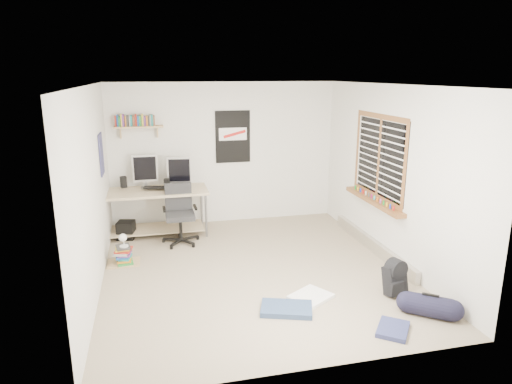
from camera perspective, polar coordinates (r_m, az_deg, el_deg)
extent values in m
cube|color=gray|center=(6.40, -0.39, -9.78)|extent=(4.00, 4.50, 0.01)
cube|color=white|center=(5.83, -0.43, 13.29)|extent=(4.00, 4.50, 0.01)
cube|color=silver|center=(8.16, -3.95, 4.80)|extent=(4.00, 0.01, 2.50)
cube|color=silver|center=(5.89, -19.78, 0.09)|extent=(0.01, 4.50, 2.50)
cube|color=silver|center=(6.72, 16.51, 2.07)|extent=(0.01, 4.50, 2.50)
cube|color=tan|center=(7.82, -12.48, -2.63)|extent=(1.90, 1.26, 0.80)
cube|color=#A2A1A6|center=(7.85, -13.67, 2.30)|extent=(0.40, 0.10, 0.44)
cube|color=gray|center=(7.65, -9.60, 2.10)|extent=(0.39, 0.15, 0.42)
cube|color=black|center=(7.88, -9.12, 2.38)|extent=(0.23, 0.40, 0.39)
cube|color=black|center=(7.73, -12.31, 0.57)|extent=(0.44, 0.23, 0.02)
cube|color=black|center=(7.87, -16.23, 1.20)|extent=(0.12, 0.12, 0.19)
cube|color=black|center=(7.63, -11.08, 1.03)|extent=(0.10, 0.10, 0.17)
cube|color=#262729|center=(7.31, -9.48, -2.69)|extent=(0.63, 0.63, 0.95)
cube|color=tan|center=(7.87, -14.45, 7.91)|extent=(0.80, 0.22, 0.24)
cube|color=black|center=(8.12, -2.91, 6.90)|extent=(0.62, 0.03, 0.92)
cube|color=navy|center=(7.01, -18.78, 4.49)|extent=(0.02, 0.42, 0.60)
cube|color=brown|center=(6.91, 15.02, 4.21)|extent=(0.10, 1.50, 1.26)
cube|color=#B7B2A8|center=(7.27, 14.35, -6.38)|extent=(0.08, 2.50, 0.18)
cube|color=black|center=(5.91, 16.96, -10.46)|extent=(0.31, 0.27, 0.35)
cylinder|color=black|center=(5.59, 20.88, -13.02)|extent=(0.35, 0.35, 0.48)
cube|color=white|center=(5.70, 6.87, -12.86)|extent=(0.60, 0.58, 0.04)
cube|color=navy|center=(5.40, 3.83, -14.37)|extent=(0.67, 0.54, 0.06)
cube|color=navy|center=(5.23, 16.74, -16.10)|extent=(0.49, 0.50, 0.05)
cube|color=brown|center=(6.83, -16.27, -7.39)|extent=(0.53, 0.46, 0.32)
cube|color=white|center=(6.73, -16.24, -5.63)|extent=(0.14, 0.22, 0.20)
cube|color=black|center=(7.81, -15.93, -4.62)|extent=(0.32, 0.32, 0.30)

